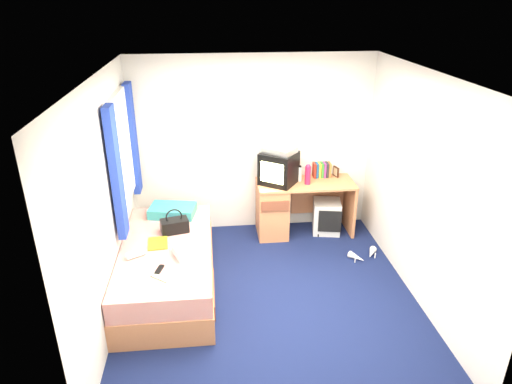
{
  "coord_description": "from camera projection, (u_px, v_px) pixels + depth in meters",
  "views": [
    {
      "loc": [
        -0.57,
        -4.11,
        3.09
      ],
      "look_at": [
        -0.06,
        0.7,
        0.96
      ],
      "focal_mm": 32.0,
      "sensor_mm": 36.0,
      "label": 1
    }
  ],
  "objects": [
    {
      "name": "ground",
      "position": [
        268.0,
        296.0,
        5.04
      ],
      "size": [
        3.4,
        3.4,
        0.0
      ],
      "primitive_type": "plane",
      "color": "#0C1438",
      "rests_on": "ground"
    },
    {
      "name": "window_assembly",
      "position": [
        124.0,
        153.0,
        5.14
      ],
      "size": [
        0.11,
        1.42,
        1.4
      ],
      "color": "silver",
      "rests_on": "room_shell"
    },
    {
      "name": "room_shell",
      "position": [
        270.0,
        175.0,
        4.46
      ],
      "size": [
        3.4,
        3.4,
        3.4
      ],
      "color": "white",
      "rests_on": "ground"
    },
    {
      "name": "crt_tv",
      "position": [
        279.0,
        168.0,
        5.99
      ],
      "size": [
        0.58,
        0.57,
        0.43
      ],
      "rotation": [
        0.0,
        0.0,
        -0.6
      ],
      "color": "black",
      "rests_on": "desk"
    },
    {
      "name": "pillow",
      "position": [
        173.0,
        211.0,
        5.65
      ],
      "size": [
        0.6,
        0.44,
        0.12
      ],
      "primitive_type": "cube",
      "rotation": [
        0.0,
        0.0,
        -0.19
      ],
      "color": "#1A55AD",
      "rests_on": "bed"
    },
    {
      "name": "desk",
      "position": [
        285.0,
        206.0,
        6.22
      ],
      "size": [
        1.3,
        0.55,
        0.75
      ],
      "color": "tan",
      "rests_on": "ground"
    },
    {
      "name": "towel",
      "position": [
        189.0,
        250.0,
        4.81
      ],
      "size": [
        0.38,
        0.35,
        0.1
      ],
      "primitive_type": "cube",
      "rotation": [
        0.0,
        0.0,
        0.39
      ],
      "color": "silver",
      "rests_on": "bed"
    },
    {
      "name": "pink_water_bottle",
      "position": [
        308.0,
        175.0,
        6.0
      ],
      "size": [
        0.1,
        0.1,
        0.24
      ],
      "primitive_type": "cylinder",
      "rotation": [
        0.0,
        0.0,
        0.26
      ],
      "color": "#CA1C43",
      "rests_on": "desk"
    },
    {
      "name": "picture_frame",
      "position": [
        336.0,
        172.0,
        6.27
      ],
      "size": [
        0.05,
        0.12,
        0.14
      ],
      "primitive_type": "cube",
      "rotation": [
        0.0,
        0.0,
        0.3
      ],
      "color": "#321A10",
      "rests_on": "desk"
    },
    {
      "name": "white_heels",
      "position": [
        364.0,
        255.0,
        5.75
      ],
      "size": [
        0.41,
        0.31,
        0.09
      ],
      "color": "white",
      "rests_on": "ground"
    },
    {
      "name": "aerosol_can",
      "position": [
        300.0,
        174.0,
        6.1
      ],
      "size": [
        0.07,
        0.07,
        0.2
      ],
      "primitive_type": "cylinder",
      "rotation": [
        0.0,
        0.0,
        -0.31
      ],
      "color": "silver",
      "rests_on": "desk"
    },
    {
      "name": "vcr",
      "position": [
        279.0,
        150.0,
        5.89
      ],
      "size": [
        0.49,
        0.48,
        0.08
      ],
      "primitive_type": "cube",
      "rotation": [
        0.0,
        0.0,
        -0.69
      ],
      "color": "silver",
      "rests_on": "crt_tv"
    },
    {
      "name": "handbag",
      "position": [
        175.0,
        225.0,
        5.25
      ],
      "size": [
        0.34,
        0.24,
        0.29
      ],
      "rotation": [
        0.0,
        0.0,
        0.24
      ],
      "color": "black",
      "rests_on": "bed"
    },
    {
      "name": "colour_swatch_fan",
      "position": [
        160.0,
        278.0,
        4.42
      ],
      "size": [
        0.21,
        0.18,
        0.01
      ],
      "primitive_type": "cube",
      "rotation": [
        0.0,
        0.0,
        -0.67
      ],
      "color": "gold",
      "rests_on": "bed"
    },
    {
      "name": "book_row",
      "position": [
        322.0,
        170.0,
        6.24
      ],
      "size": [
        0.24,
        0.13,
        0.2
      ],
      "color": "maroon",
      "rests_on": "desk"
    },
    {
      "name": "bed",
      "position": [
        168.0,
        267.0,
        5.1
      ],
      "size": [
        1.01,
        2.0,
        0.54
      ],
      "color": "tan",
      "rests_on": "ground"
    },
    {
      "name": "storage_cube",
      "position": [
        326.0,
        216.0,
        6.33
      ],
      "size": [
        0.42,
        0.42,
        0.46
      ],
      "primitive_type": "cube",
      "rotation": [
        0.0,
        0.0,
        -0.18
      ],
      "color": "silver",
      "rests_on": "ground"
    },
    {
      "name": "remote_control",
      "position": [
        159.0,
        270.0,
        4.55
      ],
      "size": [
        0.09,
        0.17,
        0.02
      ],
      "primitive_type": "cube",
      "rotation": [
        0.0,
        0.0,
        -0.26
      ],
      "color": "black",
      "rests_on": "bed"
    },
    {
      "name": "water_bottle",
      "position": [
        136.0,
        254.0,
        4.77
      ],
      "size": [
        0.21,
        0.16,
        0.07
      ],
      "primitive_type": "cylinder",
      "rotation": [
        0.0,
        1.57,
        0.51
      ],
      "color": "white",
      "rests_on": "bed"
    },
    {
      "name": "magazine",
      "position": [
        158.0,
        243.0,
        5.02
      ],
      "size": [
        0.23,
        0.3,
        0.01
      ],
      "primitive_type": "cube",
      "rotation": [
        0.0,
        0.0,
        0.09
      ],
      "color": "yellow",
      "rests_on": "bed"
    }
  ]
}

